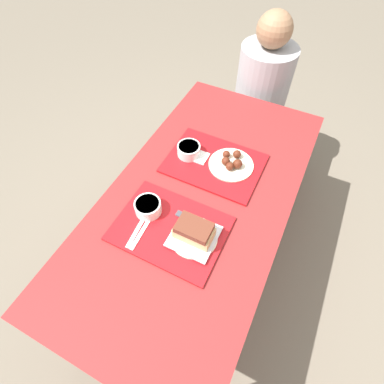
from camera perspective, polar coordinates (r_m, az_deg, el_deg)
ground_plane at (r=2.01m, az=1.06°, el=-13.27°), size 12.00×12.00×0.00m
picnic_table at (r=1.43m, az=1.45°, el=-2.91°), size 0.78×1.57×0.76m
picnic_bench_far at (r=2.29m, az=12.44°, el=12.23°), size 0.75×0.28×0.45m
tray_near at (r=1.25m, az=-4.16°, el=-6.95°), size 0.45×0.33×0.01m
tray_far at (r=1.46m, az=4.24°, el=5.47°), size 0.45×0.33×0.01m
bowl_coleslaw_near at (r=1.27m, az=-8.40°, el=-2.78°), size 0.11×0.11×0.06m
brisket_sandwich_plate at (r=1.19m, az=0.37°, el=-7.82°), size 0.19×0.19×0.09m
plastic_fork_near at (r=1.25m, az=-10.42°, el=-7.15°), size 0.03×0.17×0.00m
plastic_knife_near at (r=1.24m, az=-9.57°, el=-7.56°), size 0.02×0.17×0.00m
condiment_packet at (r=1.27m, az=-2.25°, el=-4.25°), size 0.04×0.03×0.01m
bowl_coleslaw_far at (r=1.47m, az=-0.62°, el=8.08°), size 0.11×0.11×0.06m
wings_plate_far at (r=1.45m, az=7.53°, el=5.56°), size 0.22×0.22×0.05m
napkin_far at (r=1.48m, az=0.81°, el=6.94°), size 0.11×0.08×0.01m
person_seated_across at (r=2.08m, az=13.53°, el=20.15°), size 0.34×0.34×0.70m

